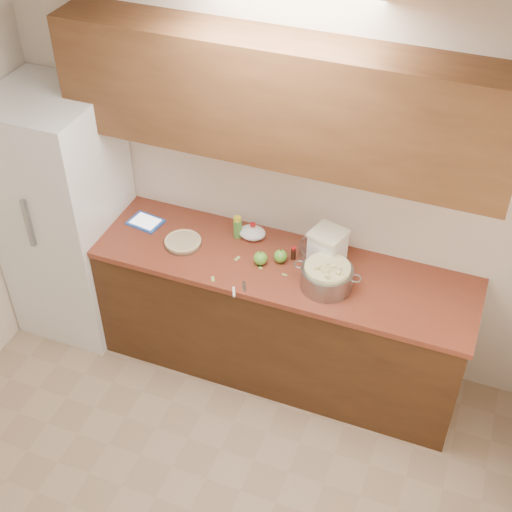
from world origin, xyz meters
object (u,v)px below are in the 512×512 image
at_px(flour_canister, 327,248).
at_px(colander, 327,277).
at_px(pie, 183,242).
at_px(tablet, 146,222).

bearing_deg(flour_canister, colander, -73.22).
relative_size(pie, colander, 0.59).
bearing_deg(flour_canister, pie, -170.17).
bearing_deg(tablet, colander, 1.49).
bearing_deg(colander, tablet, 172.87).
relative_size(pie, tablet, 1.02).
bearing_deg(flour_canister, tablet, -178.09).
bearing_deg(tablet, pie, -10.64).
height_order(pie, tablet, pie).
distance_m(pie, colander, 0.97).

